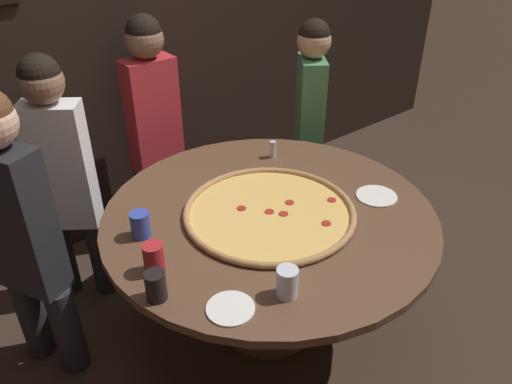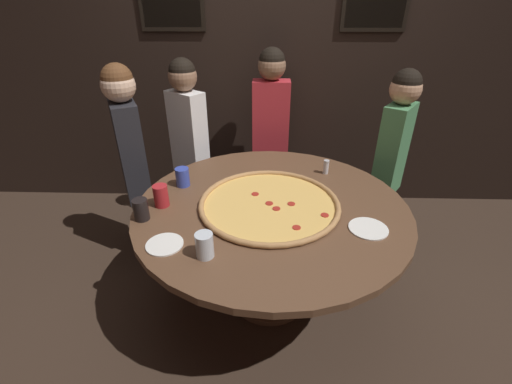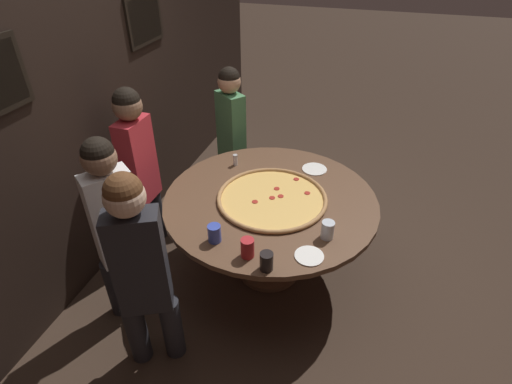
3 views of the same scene
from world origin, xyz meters
The scene contains 15 objects.
ground_plane centered at (0.00, 0.00, 0.00)m, with size 24.00×24.00×0.00m, color #38281E.
back_wall centered at (0.00, 1.39, 1.30)m, with size 6.40×0.08×2.60m.
dining_table centered at (0.00, 0.00, 0.61)m, with size 1.59×1.59×0.74m.
giant_pizza centered at (-0.01, -0.02, 0.75)m, with size 0.82×0.82×0.03m.
drink_cup_by_shaker centered at (-0.56, 0.21, 0.80)m, with size 0.09×0.09×0.12m, color #384CB7.
drink_cup_near_right centered at (-0.63, -0.03, 0.80)m, with size 0.08×0.08×0.13m, color #B22328.
drink_cup_far_left centered at (-0.31, -0.47, 0.80)m, with size 0.08×0.08×0.12m, color silver.
drink_cup_near_left centered at (-0.70, -0.18, 0.80)m, with size 0.08×0.08×0.12m, color black.
white_plate_far_back centered at (0.50, -0.23, 0.74)m, with size 0.20×0.20×0.01m, color white.
white_plate_left_side centered at (-0.52, -0.40, 0.74)m, with size 0.18×0.18×0.01m, color white.
condiment_shaker centered at (0.37, 0.41, 0.79)m, with size 0.04×0.04×0.10m.
diner_side_right centered at (0.00, 1.10, 0.83)m, with size 0.36×0.22×1.47m.
diner_far_right centered at (-0.66, 0.88, 0.80)m, with size 0.36×0.32×1.42m.
diner_side_left centered at (-0.98, 0.49, 0.82)m, with size 0.28×0.38×1.44m.
diner_far_left centered at (0.89, 0.64, 0.79)m, with size 0.31×0.35×1.39m.
Camera 3 is at (-2.33, -0.63, 2.46)m, focal length 28.00 mm.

